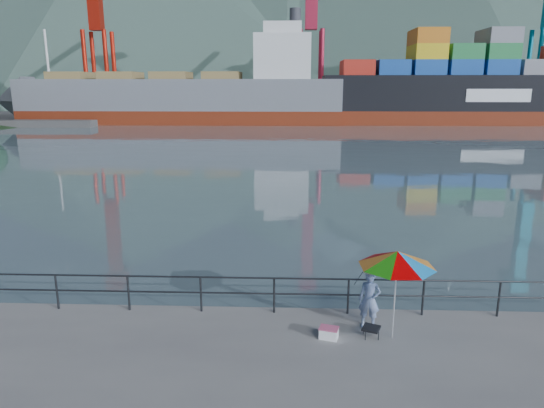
# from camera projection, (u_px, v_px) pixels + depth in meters

# --- Properties ---
(harbor_water) EXTENTS (500.00, 280.00, 0.00)m
(harbor_water) POSITION_uv_depth(u_px,v_px,m) (286.00, 107.00, 137.80)
(harbor_water) COLOR slate
(harbor_water) RESTS_ON ground
(far_dock) EXTENTS (200.00, 40.00, 0.40)m
(far_dock) POSITION_uv_depth(u_px,v_px,m) (332.00, 115.00, 101.52)
(far_dock) COLOR #514F4C
(far_dock) RESTS_ON ground
(guardrail) EXTENTS (22.00, 0.06, 1.03)m
(guardrail) POSITION_uv_depth(u_px,v_px,m) (237.00, 294.00, 13.16)
(guardrail) COLOR #2D3033
(guardrail) RESTS_ON ground
(mountains) EXTENTS (600.00, 332.80, 80.00)m
(mountains) POSITION_uv_depth(u_px,v_px,m) (381.00, 13.00, 203.34)
(mountains) COLOR #385147
(mountains) RESTS_ON ground
(port_cranes) EXTENTS (116.00, 28.00, 38.40)m
(port_cranes) POSITION_uv_depth(u_px,v_px,m) (454.00, 29.00, 88.19)
(port_cranes) COLOR red
(port_cranes) RESTS_ON ground
(container_stacks) EXTENTS (58.00, 5.40, 7.80)m
(container_stacks) POSITION_uv_depth(u_px,v_px,m) (463.00, 100.00, 100.39)
(container_stacks) COLOR orange
(container_stacks) RESTS_ON ground
(fisherman) EXTENTS (0.62, 0.49, 1.49)m
(fisherman) POSITION_uv_depth(u_px,v_px,m) (369.00, 300.00, 12.29)
(fisherman) COLOR navy
(fisherman) RESTS_ON ground
(beach_umbrella) EXTENTS (2.36, 2.36, 2.25)m
(beach_umbrella) POSITION_uv_depth(u_px,v_px,m) (397.00, 259.00, 11.44)
(beach_umbrella) COLOR white
(beach_umbrella) RESTS_ON ground
(folding_stool) EXTENTS (0.52, 0.52, 0.26)m
(folding_stool) POSITION_uv_depth(u_px,v_px,m) (371.00, 332.00, 11.92)
(folding_stool) COLOR black
(folding_stool) RESTS_ON ground
(cooler_bag) EXTENTS (0.50, 0.40, 0.25)m
(cooler_bag) POSITION_uv_depth(u_px,v_px,m) (329.00, 333.00, 11.87)
(cooler_bag) COLOR white
(cooler_bag) RESTS_ON ground
(fishing_rod) EXTENTS (0.05, 1.80, 1.27)m
(fishing_rod) POSITION_uv_depth(u_px,v_px,m) (358.00, 306.00, 13.60)
(fishing_rod) COLOR black
(fishing_rod) RESTS_ON ground
(bulk_carrier) EXTENTS (52.89, 9.15, 14.50)m
(bulk_carrier) POSITION_uv_depth(u_px,v_px,m) (193.00, 97.00, 81.05)
(bulk_carrier) COLOR maroon
(bulk_carrier) RESTS_ON ground
(container_ship) EXTENTS (54.04, 9.01, 18.10)m
(container_ship) POSITION_uv_depth(u_px,v_px,m) (498.00, 86.00, 79.58)
(container_ship) COLOR maroon
(container_ship) RESTS_ON ground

